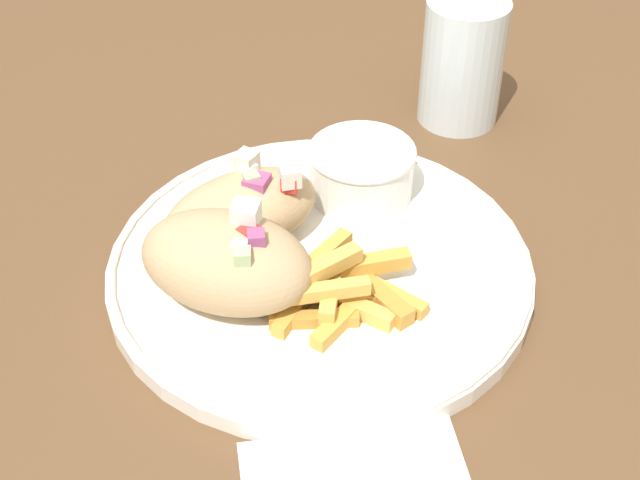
# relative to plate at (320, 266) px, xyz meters

# --- Properties ---
(table) EXTENTS (1.43, 1.43, 0.72)m
(table) POSITION_rel_plate_xyz_m (0.02, 0.03, -0.07)
(table) COLOR brown
(table) RESTS_ON ground_plane
(napkin) EXTENTS (0.15, 0.11, 0.00)m
(napkin) POSITION_rel_plate_xyz_m (0.04, -0.17, -0.01)
(napkin) COLOR white
(napkin) RESTS_ON table
(plate) EXTENTS (0.31, 0.31, 0.02)m
(plate) POSITION_rel_plate_xyz_m (0.00, 0.00, 0.00)
(plate) COLOR white
(plate) RESTS_ON table
(pita_sandwich_near) EXTENTS (0.14, 0.11, 0.07)m
(pita_sandwich_near) POSITION_rel_plate_xyz_m (-0.06, -0.04, 0.04)
(pita_sandwich_near) COLOR tan
(pita_sandwich_near) RESTS_ON plate
(pita_sandwich_far) EXTENTS (0.13, 0.13, 0.06)m
(pita_sandwich_far) POSITION_rel_plate_xyz_m (-0.06, 0.02, 0.03)
(pita_sandwich_far) COLOR tan
(pita_sandwich_far) RESTS_ON plate
(fries_pile) EXTENTS (0.11, 0.09, 0.04)m
(fries_pile) POSITION_rel_plate_xyz_m (0.02, -0.04, 0.02)
(fries_pile) COLOR gold
(fries_pile) RESTS_ON plate
(sauce_ramekin) EXTENTS (0.08, 0.08, 0.04)m
(sauce_ramekin) POSITION_rel_plate_xyz_m (0.02, 0.08, 0.03)
(sauce_ramekin) COLOR white
(sauce_ramekin) RESTS_ON plate
(water_glass) EXTENTS (0.07, 0.07, 0.11)m
(water_glass) POSITION_rel_plate_xyz_m (0.10, 0.23, 0.04)
(water_glass) COLOR silver
(water_glass) RESTS_ON table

